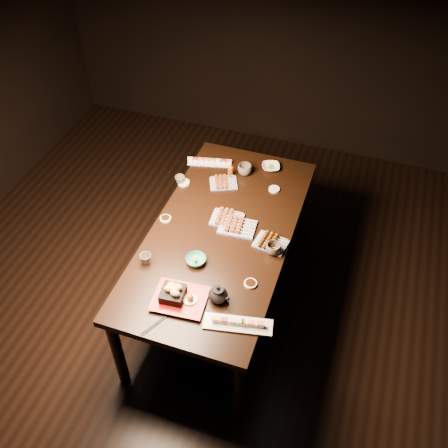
{
  "coord_description": "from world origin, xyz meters",
  "views": [
    {
      "loc": [
        1.08,
        -1.84,
        3.1
      ],
      "look_at": [
        0.33,
        0.37,
        0.77
      ],
      "focal_mm": 40.0,
      "sensor_mm": 36.0,
      "label": 1
    }
  ],
  "objects": [
    {
      "name": "ground",
      "position": [
        0.0,
        0.0,
        0.0
      ],
      "size": [
        5.0,
        5.0,
        0.0
      ],
      "primitive_type": "plane",
      "color": "black",
      "rests_on": "ground"
    },
    {
      "name": "dining_table",
      "position": [
        0.33,
        0.32,
        0.38
      ],
      "size": [
        1.11,
        1.89,
        0.75
      ],
      "primitive_type": "cube",
      "rotation": [
        0.0,
        0.0,
        0.12
      ],
      "color": "black",
      "rests_on": "ground"
    },
    {
      "name": "sushi_platter_near",
      "position": [
        0.65,
        -0.34,
        0.77
      ],
      "size": [
        0.4,
        0.18,
        0.05
      ],
      "primitive_type": null,
      "rotation": [
        0.0,
        0.0,
        0.2
      ],
      "color": "white",
      "rests_on": "dining_table"
    },
    {
      "name": "sushi_platter_far",
      "position": [
        0.0,
        0.98,
        0.77
      ],
      "size": [
        0.34,
        0.16,
        0.04
      ],
      "primitive_type": null,
      "rotation": [
        0.0,
        0.0,
        3.37
      ],
      "color": "white",
      "rests_on": "dining_table"
    },
    {
      "name": "yakitori_plate_center",
      "position": [
        0.33,
        0.43,
        0.78
      ],
      "size": [
        0.22,
        0.17,
        0.05
      ],
      "primitive_type": null,
      "rotation": [
        0.0,
        0.0,
        0.07
      ],
      "color": "#828EB6",
      "rests_on": "dining_table"
    },
    {
      "name": "yakitori_plate_right",
      "position": [
        0.42,
        0.39,
        0.78
      ],
      "size": [
        0.25,
        0.19,
        0.06
      ],
      "primitive_type": null,
      "rotation": [
        0.0,
        0.0,
        0.07
      ],
      "color": "#828EB6",
      "rests_on": "dining_table"
    },
    {
      "name": "yakitori_plate_left",
      "position": [
        0.18,
        0.78,
        0.77
      ],
      "size": [
        0.24,
        0.21,
        0.05
      ],
      "primitive_type": null,
      "rotation": [
        0.0,
        0.0,
        0.42
      ],
      "color": "#828EB6",
      "rests_on": "dining_table"
    },
    {
      "name": "tsukune_plate",
      "position": [
        0.66,
        0.31,
        0.78
      ],
      "size": [
        0.22,
        0.18,
        0.05
      ],
      "primitive_type": null,
      "rotation": [
        0.0,
        0.0,
        -0.15
      ],
      "color": "#828EB6",
      "rests_on": "dining_table"
    },
    {
      "name": "edamame_bowl_green",
      "position": [
        0.26,
        0.02,
        0.77
      ],
      "size": [
        0.16,
        0.16,
        0.04
      ],
      "primitive_type": "imported",
      "rotation": [
        0.0,
        0.0,
        0.3
      ],
      "color": "teal",
      "rests_on": "dining_table"
    },
    {
      "name": "edamame_bowl_cream",
      "position": [
        0.46,
        1.06,
        0.77
      ],
      "size": [
        0.17,
        0.17,
        0.03
      ],
      "primitive_type": "imported",
      "rotation": [
        0.0,
        0.0,
        0.35
      ],
      "color": "#FCE8CE",
      "rests_on": "dining_table"
    },
    {
      "name": "tempura_tray",
      "position": [
        0.28,
        -0.29,
        0.81
      ],
      "size": [
        0.33,
        0.27,
        0.11
      ],
      "primitive_type": null,
      "rotation": [
        0.0,
        0.0,
        0.09
      ],
      "color": "black",
      "rests_on": "dining_table"
    },
    {
      "name": "teacup_near_left",
      "position": [
        -0.03,
        -0.08,
        0.78
      ],
      "size": [
        0.08,
        0.08,
        0.07
      ],
      "primitive_type": "imported",
      "rotation": [
        0.0,
        0.0,
        -0.12
      ],
      "color": "#534A40",
      "rests_on": "dining_table"
    },
    {
      "name": "teacup_mid_right",
      "position": [
        0.7,
        0.25,
        0.79
      ],
      "size": [
        0.12,
        0.12,
        0.08
      ],
      "primitive_type": "imported",
      "rotation": [
        0.0,
        0.0,
        0.24
      ],
      "color": "#534A40",
      "rests_on": "dining_table"
    },
    {
      "name": "teacup_far_left",
      "position": [
        -0.12,
        0.68,
        0.78
      ],
      "size": [
        0.07,
        0.07,
        0.07
      ],
      "primitive_type": "imported",
      "rotation": [
        0.0,
        0.0,
        -0.05
      ],
      "color": "#534A40",
      "rests_on": "dining_table"
    },
    {
      "name": "teacup_far_right",
      "position": [
        0.29,
        0.94,
        0.79
      ],
      "size": [
        0.14,
        0.14,
        0.08
      ],
      "primitive_type": "imported",
      "rotation": [
        0.0,
        0.0,
        0.51
      ],
      "color": "#534A40",
      "rests_on": "dining_table"
    },
    {
      "name": "teapot",
      "position": [
        0.49,
        -0.2,
        0.81
      ],
      "size": [
        0.17,
        0.17,
        0.11
      ],
      "primitive_type": null,
      "rotation": [
        0.0,
        0.0,
        -0.28
      ],
      "color": "black",
      "rests_on": "dining_table"
    },
    {
      "name": "condiment_bottle",
      "position": [
        0.2,
        0.88,
        0.81
      ],
      "size": [
        0.05,
        0.05,
        0.12
      ],
      "primitive_type": "cylinder",
      "rotation": [
        0.0,
        0.0,
        -0.29
      ],
      "color": "#6F330E",
      "rests_on": "dining_table"
    },
    {
      "name": "sauce_dish_west",
      "position": [
        -0.07,
        0.31,
        0.76
      ],
      "size": [
        0.09,
        0.09,
        0.01
      ],
      "primitive_type": "cylinder",
      "rotation": [
        0.0,
        0.0,
        -0.28
      ],
      "color": "white",
      "rests_on": "dining_table"
    },
    {
      "name": "sauce_dish_east",
      "position": [
        0.55,
        0.84,
        0.76
      ],
      "size": [
        0.1,
        0.1,
        0.01
      ],
      "primitive_type": "cylinder",
      "rotation": [
        0.0,
        0.0,
        0.29
      ],
      "color": "white",
      "rests_on": "dining_table"
    },
    {
      "name": "sauce_dish_se",
      "position": [
        0.63,
        -0.04,
        0.76
      ],
      "size": [
        0.08,
        0.08,
        0.01
      ],
      "primitive_type": "cylinder",
      "rotation": [
        0.0,
        0.0,
        0.1
      ],
      "color": "white",
      "rests_on": "dining_table"
    },
    {
      "name": "sauce_dish_nw",
      "position": [
        -0.09,
        0.7,
        0.76
      ],
      "size": [
        0.11,
        0.11,
        0.02
      ],
      "primitive_type": "cylinder",
      "rotation": [
        0.0,
        0.0,
        0.25
      ],
      "color": "white",
      "rests_on": "dining_table"
    },
    {
      "name": "chopsticks_near",
      "position": [
        0.22,
        -0.47,
        0.75
      ],
      "size": [
        0.12,
        0.2,
        0.01
      ],
      "primitive_type": null,
      "rotation": [
        0.0,
        0.0,
        1.1
      ],
      "color": "black",
      "rests_on": "dining_table"
    },
    {
      "name": "chopsticks_se",
      "position": [
        0.68,
        -0.3,
        0.75
      ],
      "size": [
        0.24,
        0.03,
        0.01
      ],
      "primitive_type": null,
      "rotation": [
        0.0,
        0.0,
        0.04
      ],
      "color": "black",
      "rests_on": "dining_table"
    }
  ]
}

